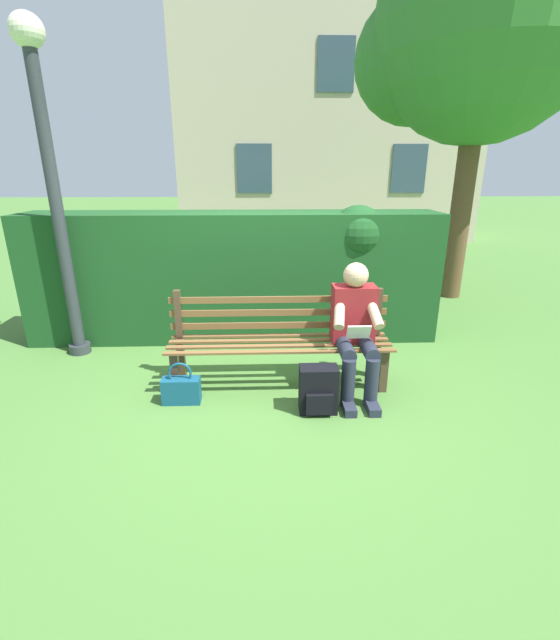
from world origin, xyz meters
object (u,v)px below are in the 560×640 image
object	(u,v)px
backpack	(318,390)
lamp_post	(50,168)
park_bench	(279,338)
tree	(473,34)
person_seated	(355,327)
handbag	(181,389)

from	to	relation	value
backpack	lamp_post	size ratio (longest dim) A/B	0.12
park_bench	tree	distance (m)	5.12
person_seated	handbag	world-z (taller)	person_seated
person_seated	lamp_post	distance (m)	3.28
tree	park_bench	bearing A→B (deg)	47.29
park_bench	backpack	distance (m)	0.67
park_bench	person_seated	distance (m)	0.70
person_seated	lamp_post	xyz separation A→B (m)	(2.85, -0.94, 1.32)
tree	backpack	world-z (taller)	tree
lamp_post	park_bench	bearing A→B (deg)	160.50
tree	handbag	xyz separation A→B (m)	(3.57, 3.29, -3.52)
park_bench	backpack	bearing A→B (deg)	119.35
person_seated	backpack	xyz separation A→B (m)	(0.36, 0.37, -0.42)
person_seated	tree	xyz separation A→B (m)	(-2.05, -3.11, 3.03)
park_bench	lamp_post	world-z (taller)	lamp_post
park_bench	lamp_post	xyz separation A→B (m)	(2.18, -0.77, 1.49)
park_bench	tree	size ratio (longest dim) A/B	0.39
tree	lamp_post	size ratio (longest dim) A/B	1.62
person_seated	backpack	world-z (taller)	person_seated
handbag	lamp_post	distance (m)	2.51
backpack	handbag	size ratio (longest dim) A/B	1.06
tree	handbag	bearing A→B (deg)	42.66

